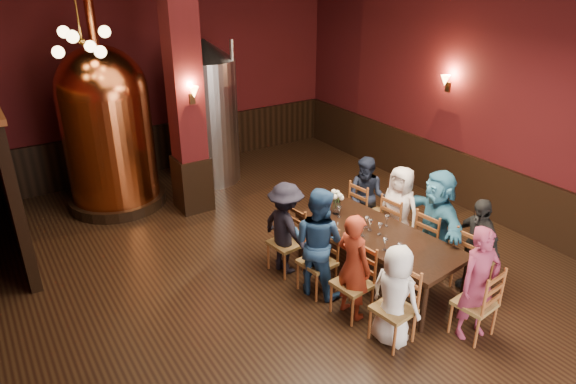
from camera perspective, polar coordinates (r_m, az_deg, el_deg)
room at (r=6.67m, az=0.20°, el=7.27°), size 10.00×10.02×4.50m
wainscot_right at (r=9.88m, az=19.86°, el=0.85°), size 0.08×9.90×1.00m
wainscot_back at (r=11.49m, az=-13.42°, el=4.96°), size 7.90×0.08×1.00m
column at (r=8.96m, az=-11.44°, el=11.33°), size 0.58×0.58×4.50m
partition at (r=9.07m, az=-29.03°, el=1.84°), size 0.22×3.50×2.40m
pendant_cluster at (r=8.48m, az=-21.94°, el=15.23°), size 0.90×0.90×1.70m
sconce_wall at (r=9.80m, az=17.41°, el=11.53°), size 0.20×0.20×0.36m
sconce_column at (r=8.70m, az=-10.66°, el=10.66°), size 0.20×0.20×0.36m
dining_table at (r=7.29m, az=10.01°, el=-4.94°), size 1.28×2.50×0.75m
chair_0 at (r=6.33m, az=11.64°, el=-12.60°), size 0.51×0.51×0.92m
person_0 at (r=6.22m, az=11.79°, el=-11.21°), size 0.55×0.71×1.30m
chair_1 at (r=6.68m, az=7.16°, el=-10.06°), size 0.51×0.51×0.92m
person_1 at (r=6.53m, az=7.28°, el=-8.19°), size 0.41×0.56×1.44m
chair_2 at (r=7.06m, az=3.26°, el=-7.77°), size 0.51×0.51×0.92m
person_2 at (r=6.90m, az=3.32°, el=-5.54°), size 0.65×0.84×1.56m
chair_3 at (r=7.49m, az=-0.23°, el=-5.67°), size 0.51×0.51×0.92m
person_3 at (r=7.37m, az=-0.24°, el=-4.07°), size 0.62×0.96×1.40m
chair_4 at (r=7.55m, az=19.94°, el=-7.07°), size 0.51×0.51×0.92m
person_4 at (r=7.44m, az=20.20°, el=-5.55°), size 0.48×0.86×1.38m
chair_5 at (r=7.84m, az=15.81°, el=-5.22°), size 0.51×0.51×0.92m
person_5 at (r=7.69m, az=16.09°, el=-3.13°), size 0.81×1.52×1.57m
chair_6 at (r=8.17m, az=12.08°, el=-3.52°), size 0.51×0.51×0.92m
person_6 at (r=8.06m, az=12.23°, el=-1.98°), size 0.58×0.77×1.41m
chair_7 at (r=8.54m, az=8.61°, el=-1.93°), size 0.51×0.51×0.92m
person_7 at (r=8.45m, az=8.70°, el=-0.59°), size 0.60×0.74×1.36m
chair_8 at (r=6.70m, az=20.08°, el=-11.47°), size 0.51×0.51×0.92m
person_8 at (r=6.55m, az=20.42°, el=-9.53°), size 0.59×0.45×1.46m
copper_kettle at (r=9.70m, az=-19.44°, el=6.87°), size 1.78×1.78×4.14m
steel_vessel at (r=10.43m, az=-8.89°, el=8.72°), size 1.28×1.28×2.86m
rose_vase at (r=7.60m, az=5.45°, el=-0.71°), size 0.22×0.22×0.38m
wine_glass_0 at (r=6.83m, az=10.73°, el=-5.75°), size 0.07×0.07×0.17m
wine_glass_1 at (r=7.18m, az=10.17°, el=-4.08°), size 0.07×0.07×0.17m
wine_glass_2 at (r=7.57m, az=5.70°, el=-2.22°), size 0.07×0.07×0.17m
wine_glass_3 at (r=6.75m, az=12.30°, el=-6.29°), size 0.07×0.07×0.17m
wine_glass_4 at (r=7.11m, az=8.34°, el=-4.25°), size 0.07×0.07×0.17m
wine_glass_5 at (r=7.33m, az=8.75°, el=-3.34°), size 0.07×0.07×0.17m
wine_glass_6 at (r=7.42m, az=10.91°, el=-3.16°), size 0.07×0.07×0.17m
wine_glass_7 at (r=7.26m, az=9.12°, el=-3.65°), size 0.07×0.07×0.17m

